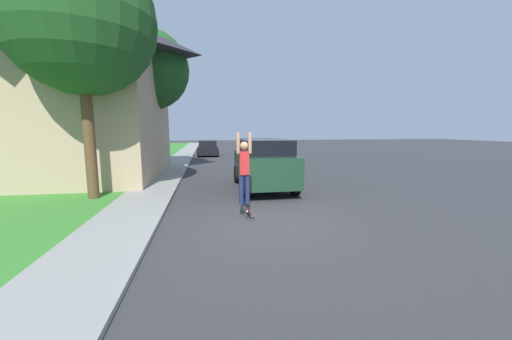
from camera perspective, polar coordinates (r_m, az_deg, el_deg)
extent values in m
plane|color=#333335|center=(7.75, 1.47, -10.10)|extent=(120.00, 120.00, 0.00)
cube|color=#387F2D|center=(14.94, -35.69, -2.62)|extent=(10.00, 80.00, 0.08)
cube|color=gray|center=(13.60, -18.78, -2.40)|extent=(1.80, 80.00, 0.10)
cube|color=tan|center=(17.11, -33.74, 9.20)|extent=(8.69, 8.69, 6.15)
pyramid|color=#28282D|center=(17.88, -34.96, 23.69)|extent=(9.49, 9.49, 2.83)
cylinder|color=brown|center=(11.12, -30.44, 6.54)|extent=(0.36, 0.36, 4.51)
sphere|color=#1E4C1E|center=(11.65, -31.80, 24.25)|extent=(4.73, 4.73, 4.73)
cylinder|color=brown|center=(17.15, -20.04, 7.11)|extent=(0.36, 0.36, 4.39)
sphere|color=#1E4C1E|center=(17.45, -20.60, 18.25)|extent=(4.29, 4.29, 4.29)
cube|color=#193823|center=(11.73, 1.41, 0.68)|extent=(1.92, 4.69, 1.12)
cube|color=black|center=(11.76, 1.31, 4.84)|extent=(1.77, 3.66, 0.57)
cylinder|color=black|center=(13.09, -3.80, -0.84)|extent=(0.24, 0.79, 0.79)
cylinder|color=black|center=(13.40, 4.06, -0.64)|extent=(0.24, 0.79, 0.79)
cylinder|color=black|center=(10.25, -2.08, -3.32)|extent=(0.24, 0.79, 0.79)
cylinder|color=black|center=(10.65, 7.80, -2.96)|extent=(0.24, 0.79, 0.79)
cube|color=black|center=(27.44, -9.63, 3.99)|extent=(1.81, 4.18, 0.74)
cube|color=black|center=(27.30, -9.66, 5.32)|extent=(1.59, 2.18, 0.54)
cylinder|color=black|center=(28.72, -11.37, 3.74)|extent=(0.20, 0.68, 0.68)
cylinder|color=black|center=(28.72, -7.88, 3.82)|extent=(0.20, 0.68, 0.68)
cylinder|color=black|center=(26.21, -11.51, 3.34)|extent=(0.20, 0.68, 0.68)
cylinder|color=black|center=(26.22, -7.69, 3.43)|extent=(0.20, 0.68, 0.68)
cylinder|color=#192347|center=(7.83, -2.96, -3.89)|extent=(0.13, 0.13, 0.82)
cylinder|color=#192347|center=(7.85, -1.73, -3.85)|extent=(0.13, 0.13, 0.82)
cube|color=#B22323|center=(7.72, -2.37, 1.38)|extent=(0.25, 0.20, 0.63)
sphere|color=#9E7051|center=(7.68, -2.39, 4.85)|extent=(0.23, 0.23, 0.23)
cylinder|color=#9E7051|center=(7.66, -3.59, 5.39)|extent=(0.09, 0.09, 0.56)
cylinder|color=#9E7051|center=(7.70, -1.21, 5.42)|extent=(0.09, 0.09, 0.56)
cube|color=#B73D23|center=(8.06, -1.43, -8.08)|extent=(0.21, 0.76, 0.22)
cylinder|color=silver|center=(8.26, -2.55, -7.62)|extent=(0.03, 0.06, 0.06)
cylinder|color=silver|center=(8.31, -1.68, -8.50)|extent=(0.03, 0.06, 0.06)
cylinder|color=silver|center=(7.81, -1.82, -8.28)|extent=(0.03, 0.06, 0.06)
cylinder|color=silver|center=(7.86, -0.91, -9.21)|extent=(0.03, 0.06, 0.06)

